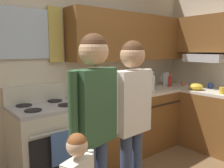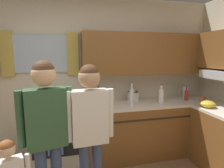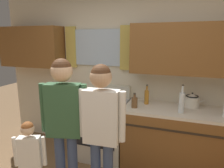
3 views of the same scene
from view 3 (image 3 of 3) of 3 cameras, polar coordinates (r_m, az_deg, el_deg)
name	(u,v)px [view 3 (image 3 of 3)]	position (r m, az deg, el deg)	size (l,w,h in m)	color
back_wall_unit	(136,64)	(3.12, 6.67, 5.56)	(4.60, 0.42, 2.60)	beige
stove_oven	(102,128)	(3.26, -2.71, -12.09)	(0.73, 0.67, 1.10)	beige
bottle_oil_amber	(147,97)	(2.98, 9.66, -3.53)	(0.06, 0.06, 0.29)	#B27223
bottle_tall_clear	(182,102)	(2.73, 18.92, -4.78)	(0.07, 0.07, 0.37)	silver
bottle_squat_brown	(134,102)	(2.81, 6.31, -5.07)	(0.08, 0.08, 0.21)	brown
stovetop_kettle	(192,100)	(3.02, 21.48, -4.28)	(0.27, 0.20, 0.21)	silver
adult_holding_child	(64,116)	(2.24, -13.27, -8.60)	(0.49, 0.24, 1.63)	#38476B
adult_in_plaid	(101,122)	(2.08, -3.00, -10.67)	(0.49, 0.22, 1.59)	#38476B
small_child	(30,156)	(2.41, -21.94, -18.07)	(0.32, 0.17, 1.01)	red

